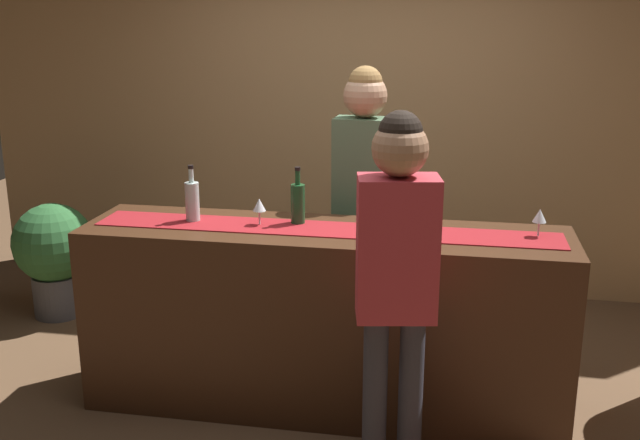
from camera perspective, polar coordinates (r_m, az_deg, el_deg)
The scene contains 11 objects.
ground_plane at distance 4.17m, azimuth 0.29°, elevation -13.92°, with size 10.00×10.00×0.00m, color brown.
back_wall at distance 5.53m, azimuth 3.82°, elevation 9.38°, with size 6.00×0.12×2.90m, color tan.
bar_counter at distance 3.94m, azimuth 0.30°, elevation -7.66°, with size 2.51×0.60×0.99m, color #3D2314.
counter_runner_cloth at distance 3.77m, azimuth 0.31°, elevation -0.70°, with size 2.38×0.28×0.01m, color maroon.
wine_bottle_clear at distance 3.95m, azimuth -9.80°, elevation 1.49°, with size 0.07×0.07×0.30m.
wine_bottle_green at distance 3.85m, azimuth -1.72°, elevation 1.33°, with size 0.07×0.07×0.30m.
wine_glass_near_customer at distance 3.83m, azimuth -4.70°, elevation 1.10°, with size 0.07×0.07×0.14m.
wine_glass_mid_counter at distance 3.77m, azimuth 16.54°, elevation 0.25°, with size 0.07×0.07×0.14m.
bartender at distance 4.28m, azimuth 3.39°, elevation 2.87°, with size 0.35×0.25×1.77m.
customer_sipping at distance 3.17m, azimuth 5.92°, elevation -3.21°, with size 0.37×0.26×1.68m.
potted_plant_tall at distance 5.44m, azimuth -19.80°, elevation -2.31°, with size 0.55×0.55×0.80m.
Camera 1 is at (0.63, -3.56, 2.07)m, focal length 41.58 mm.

